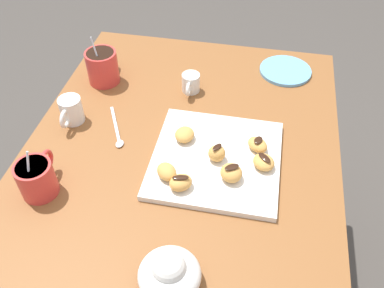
{
  "coord_description": "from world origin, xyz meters",
  "views": [
    {
      "loc": [
        -0.73,
        -0.17,
        1.46
      ],
      "look_at": [
        -0.02,
        -0.03,
        0.73
      ],
      "focal_mm": 38.72,
      "sensor_mm": 36.0,
      "label": 1
    }
  ],
  "objects_px": {
    "ice_cream_bowl": "(169,273)",
    "dining_table": "(183,177)",
    "beignet_6": "(217,153)",
    "chocolate_sauce_pitcher": "(191,82)",
    "saucer_sky_left": "(285,71)",
    "beignet_2": "(258,145)",
    "beignet_5": "(264,162)",
    "coffee_mug_red_left": "(37,177)",
    "coffee_mug_red_right": "(103,66)",
    "beignet_3": "(184,136)",
    "pastry_plate_square": "(216,159)",
    "cream_pitcher_white": "(71,109)",
    "beignet_4": "(231,173)",
    "beignet_0": "(181,183)",
    "beignet_1": "(167,172)"
  },
  "relations": [
    {
      "from": "ice_cream_bowl",
      "to": "dining_table",
      "type": "bearing_deg",
      "value": 8.37
    },
    {
      "from": "dining_table",
      "to": "beignet_6",
      "type": "bearing_deg",
      "value": -119.42
    },
    {
      "from": "chocolate_sauce_pitcher",
      "to": "saucer_sky_left",
      "type": "bearing_deg",
      "value": -61.25
    },
    {
      "from": "saucer_sky_left",
      "to": "beignet_6",
      "type": "xyz_separation_m",
      "value": [
        -0.42,
        0.15,
        0.03
      ]
    },
    {
      "from": "beignet_2",
      "to": "beignet_5",
      "type": "xyz_separation_m",
      "value": [
        -0.06,
        -0.02,
        0.0
      ]
    },
    {
      "from": "dining_table",
      "to": "beignet_2",
      "type": "height_order",
      "value": "beignet_2"
    },
    {
      "from": "beignet_5",
      "to": "coffee_mug_red_left",
      "type": "bearing_deg",
      "value": 107.73
    },
    {
      "from": "ice_cream_bowl",
      "to": "beignet_6",
      "type": "xyz_separation_m",
      "value": [
        0.32,
        -0.04,
        -0.0
      ]
    },
    {
      "from": "beignet_6",
      "to": "coffee_mug_red_right",
      "type": "bearing_deg",
      "value": 54.49
    },
    {
      "from": "coffee_mug_red_right",
      "to": "ice_cream_bowl",
      "type": "relative_size",
      "value": 1.27
    },
    {
      "from": "coffee_mug_red_left",
      "to": "beignet_3",
      "type": "distance_m",
      "value": 0.36
    },
    {
      "from": "pastry_plate_square",
      "to": "cream_pitcher_white",
      "type": "distance_m",
      "value": 0.41
    },
    {
      "from": "pastry_plate_square",
      "to": "coffee_mug_red_left",
      "type": "height_order",
      "value": "coffee_mug_red_left"
    },
    {
      "from": "pastry_plate_square",
      "to": "dining_table",
      "type": "bearing_deg",
      "value": 63.64
    },
    {
      "from": "cream_pitcher_white",
      "to": "saucer_sky_left",
      "type": "relative_size",
      "value": 0.66
    },
    {
      "from": "cream_pitcher_white",
      "to": "beignet_3",
      "type": "distance_m",
      "value": 0.32
    },
    {
      "from": "beignet_4",
      "to": "coffee_mug_red_right",
      "type": "bearing_deg",
      "value": 52.44
    },
    {
      "from": "cream_pitcher_white",
      "to": "beignet_6",
      "type": "height_order",
      "value": "cream_pitcher_white"
    },
    {
      "from": "beignet_2",
      "to": "beignet_4",
      "type": "height_order",
      "value": "beignet_4"
    },
    {
      "from": "beignet_0",
      "to": "coffee_mug_red_right",
      "type": "bearing_deg",
      "value": 40.11
    },
    {
      "from": "coffee_mug_red_right",
      "to": "beignet_2",
      "type": "bearing_deg",
      "value": -114.64
    },
    {
      "from": "beignet_0",
      "to": "beignet_4",
      "type": "distance_m",
      "value": 0.12
    },
    {
      "from": "beignet_6",
      "to": "coffee_mug_red_left",
      "type": "bearing_deg",
      "value": 112.75
    },
    {
      "from": "beignet_1",
      "to": "beignet_5",
      "type": "relative_size",
      "value": 1.01
    },
    {
      "from": "coffee_mug_red_left",
      "to": "chocolate_sauce_pitcher",
      "type": "relative_size",
      "value": 1.44
    },
    {
      "from": "beignet_0",
      "to": "beignet_3",
      "type": "relative_size",
      "value": 0.98
    },
    {
      "from": "saucer_sky_left",
      "to": "chocolate_sauce_pitcher",
      "type": "bearing_deg",
      "value": 118.75
    },
    {
      "from": "coffee_mug_red_right",
      "to": "cream_pitcher_white",
      "type": "height_order",
      "value": "coffee_mug_red_right"
    },
    {
      "from": "beignet_5",
      "to": "beignet_6",
      "type": "relative_size",
      "value": 1.3
    },
    {
      "from": "beignet_0",
      "to": "pastry_plate_square",
      "type": "bearing_deg",
      "value": -30.65
    },
    {
      "from": "beignet_4",
      "to": "beignet_2",
      "type": "bearing_deg",
      "value": -25.76
    },
    {
      "from": "coffee_mug_red_left",
      "to": "ice_cream_bowl",
      "type": "xyz_separation_m",
      "value": [
        -0.16,
        -0.34,
        -0.01
      ]
    },
    {
      "from": "pastry_plate_square",
      "to": "beignet_6",
      "type": "bearing_deg",
      "value": -167.02
    },
    {
      "from": "coffee_mug_red_left",
      "to": "saucer_sky_left",
      "type": "bearing_deg",
      "value": -42.59
    },
    {
      "from": "chocolate_sauce_pitcher",
      "to": "beignet_5",
      "type": "height_order",
      "value": "chocolate_sauce_pitcher"
    },
    {
      "from": "coffee_mug_red_right",
      "to": "beignet_4",
      "type": "height_order",
      "value": "coffee_mug_red_right"
    },
    {
      "from": "pastry_plate_square",
      "to": "ice_cream_bowl",
      "type": "height_order",
      "value": "ice_cream_bowl"
    },
    {
      "from": "beignet_6",
      "to": "beignet_5",
      "type": "bearing_deg",
      "value": -91.06
    },
    {
      "from": "pastry_plate_square",
      "to": "beignet_4",
      "type": "height_order",
      "value": "beignet_4"
    },
    {
      "from": "pastry_plate_square",
      "to": "beignet_1",
      "type": "bearing_deg",
      "value": 128.97
    },
    {
      "from": "coffee_mug_red_left",
      "to": "beignet_2",
      "type": "xyz_separation_m",
      "value": [
        0.21,
        -0.47,
        -0.02
      ]
    },
    {
      "from": "beignet_4",
      "to": "beignet_5",
      "type": "height_order",
      "value": "beignet_4"
    },
    {
      "from": "coffee_mug_red_left",
      "to": "beignet_0",
      "type": "bearing_deg",
      "value": -79.55
    },
    {
      "from": "beignet_6",
      "to": "beignet_3",
      "type": "bearing_deg",
      "value": 61.16
    },
    {
      "from": "dining_table",
      "to": "beignet_5",
      "type": "bearing_deg",
      "value": -105.03
    },
    {
      "from": "beignet_1",
      "to": "chocolate_sauce_pitcher",
      "type": "bearing_deg",
      "value": 2.04
    },
    {
      "from": "chocolate_sauce_pitcher",
      "to": "beignet_1",
      "type": "height_order",
      "value": "chocolate_sauce_pitcher"
    },
    {
      "from": "coffee_mug_red_left",
      "to": "saucer_sky_left",
      "type": "distance_m",
      "value": 0.79
    },
    {
      "from": "beignet_2",
      "to": "beignet_1",
      "type": "bearing_deg",
      "value": 123.35
    },
    {
      "from": "coffee_mug_red_left",
      "to": "coffee_mug_red_right",
      "type": "relative_size",
      "value": 0.87
    }
  ]
}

